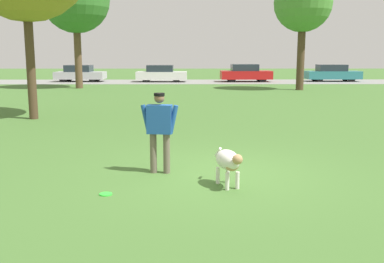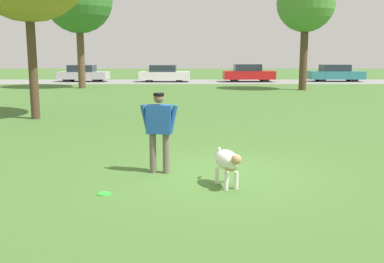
{
  "view_description": "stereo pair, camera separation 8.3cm",
  "coord_description": "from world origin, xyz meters",
  "views": [
    {
      "loc": [
        -0.56,
        -8.46,
        2.31
      ],
      "look_at": [
        -0.49,
        -0.39,
        0.9
      ],
      "focal_mm": 42.0,
      "sensor_mm": 36.0,
      "label": 1
    },
    {
      "loc": [
        -0.48,
        -8.46,
        2.31
      ],
      "look_at": [
        -0.49,
        -0.39,
        0.9
      ],
      "focal_mm": 42.0,
      "sensor_mm": 36.0,
      "label": 2
    }
  ],
  "objects": [
    {
      "name": "ground_plane",
      "position": [
        0.0,
        0.0,
        0.0
      ],
      "size": [
        120.0,
        120.0,
        0.0
      ],
      "primitive_type": "plane",
      "color": "#426B2D"
    },
    {
      "name": "parked_car_red",
      "position": [
        4.12,
        28.26,
        0.7
      ],
      "size": [
        4.15,
        1.88,
        1.43
      ],
      "rotation": [
        0.0,
        0.0,
        0.02
      ],
      "color": "red",
      "rests_on": "ground_plane"
    },
    {
      "name": "dog",
      "position": [
        0.14,
        -0.87,
        0.46
      ],
      "size": [
        0.55,
        1.0,
        0.66
      ],
      "rotation": [
        0.0,
        0.0,
        5.05
      ],
      "color": "silver",
      "rests_on": "ground_plane"
    },
    {
      "name": "person",
      "position": [
        -1.11,
        0.07,
        0.93
      ],
      "size": [
        0.74,
        0.28,
        1.57
      ],
      "rotation": [
        0.0,
        0.0,
        -0.14
      ],
      "color": "#665B4C",
      "rests_on": "ground_plane"
    },
    {
      "name": "tree_far_right",
      "position": [
        6.54,
        20.09,
        5.32
      ],
      "size": [
        3.59,
        3.59,
        7.17
      ],
      "color": "#4C3826",
      "rests_on": "ground_plane"
    },
    {
      "name": "parked_car_white",
      "position": [
        -2.73,
        28.16,
        0.66
      ],
      "size": [
        4.08,
        1.82,
        1.36
      ],
      "rotation": [
        0.0,
        0.0,
        -0.02
      ],
      "color": "white",
      "rests_on": "ground_plane"
    },
    {
      "name": "frisbee",
      "position": [
        -1.93,
        -1.3,
        0.01
      ],
      "size": [
        0.22,
        0.22,
        0.02
      ],
      "color": "#33D838",
      "rests_on": "ground_plane"
    },
    {
      "name": "far_road_strip",
      "position": [
        0.0,
        28.3,
        0.01
      ],
      "size": [
        120.0,
        6.0,
        0.01
      ],
      "color": "gray",
      "rests_on": "ground_plane"
    },
    {
      "name": "parked_car_teal",
      "position": [
        11.34,
        28.65,
        0.67
      ],
      "size": [
        4.38,
        1.74,
        1.39
      ],
      "rotation": [
        0.0,
        0.0,
        0.01
      ],
      "color": "teal",
      "rests_on": "ground_plane"
    },
    {
      "name": "parked_car_silver",
      "position": [
        -9.4,
        28.52,
        0.67
      ],
      "size": [
        4.01,
        1.94,
        1.35
      ],
      "rotation": [
        0.0,
        0.0,
        -0.02
      ],
      "color": "#B7B7BC",
      "rests_on": "ground_plane"
    }
  ]
}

